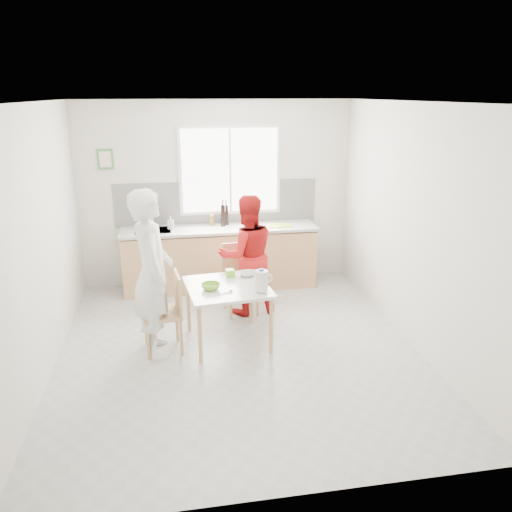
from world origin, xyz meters
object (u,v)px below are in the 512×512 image
(bowl_white, at_px, (247,274))
(wine_bottle_a, at_px, (223,215))
(dining_table, at_px, (227,292))
(person_white, at_px, (153,274))
(milk_jug, at_px, (262,280))
(chair_left, at_px, (168,309))
(chair_far, at_px, (239,275))
(wine_bottle_b, at_px, (226,215))
(person_red, at_px, (247,255))
(bowl_green, at_px, (211,287))

(bowl_white, xyz_separation_m, wine_bottle_a, (-0.11, 1.54, 0.36))
(dining_table, distance_m, person_white, 0.88)
(bowl_white, bearing_deg, milk_jug, -80.89)
(bowl_white, xyz_separation_m, milk_jug, (0.08, -0.52, 0.11))
(chair_left, bearing_deg, milk_jug, 74.41)
(dining_table, height_order, milk_jug, milk_jug)
(chair_far, bearing_deg, person_white, -145.05)
(milk_jug, bearing_deg, wine_bottle_a, 88.95)
(chair_left, distance_m, wine_bottle_b, 2.24)
(person_white, relative_size, person_red, 1.18)
(dining_table, bearing_deg, bowl_white, 46.35)
(bowl_green, xyz_separation_m, milk_jug, (0.55, -0.17, 0.10))
(bowl_green, xyz_separation_m, wine_bottle_b, (0.40, 1.97, 0.34))
(bowl_white, bearing_deg, person_white, -160.90)
(bowl_green, xyz_separation_m, wine_bottle_a, (0.35, 1.89, 0.35))
(bowl_green, bearing_deg, milk_jug, -17.20)
(chair_far, bearing_deg, milk_jug, -91.36)
(bowl_white, relative_size, wine_bottle_b, 0.67)
(chair_far, distance_m, milk_jug, 1.15)
(person_white, bearing_deg, bowl_white, -77.44)
(person_white, distance_m, wine_bottle_b, 2.24)
(person_red, height_order, wine_bottle_a, person_red)
(chair_far, xyz_separation_m, bowl_white, (0.02, -0.57, 0.22))
(person_white, distance_m, bowl_green, 0.65)
(wine_bottle_b, bearing_deg, wine_bottle_a, -126.30)
(chair_far, bearing_deg, person_red, -39.34)
(person_white, height_order, bowl_white, person_white)
(bowl_green, relative_size, milk_jug, 0.85)
(chair_left, bearing_deg, person_white, -90.00)
(person_red, bearing_deg, bowl_green, 51.43)
(chair_far, bearing_deg, chair_left, -141.55)
(person_red, bearing_deg, chair_left, 33.79)
(dining_table, relative_size, milk_jug, 3.99)
(chair_left, distance_m, wine_bottle_a, 2.15)
(person_white, relative_size, bowl_green, 8.74)
(chair_left, xyz_separation_m, chair_far, (0.93, 0.93, 0.00))
(milk_jug, xyz_separation_m, wine_bottle_b, (-0.14, 2.14, 0.24))
(wine_bottle_a, bearing_deg, milk_jug, -84.51)
(bowl_white, height_order, wine_bottle_a, wine_bottle_a)
(bowl_white, distance_m, wine_bottle_a, 1.58)
(chair_far, height_order, person_red, person_red)
(person_white, xyz_separation_m, milk_jug, (1.17, -0.15, -0.10))
(chair_left, distance_m, chair_far, 1.32)
(bowl_green, bearing_deg, wine_bottle_b, 78.43)
(dining_table, relative_size, bowl_white, 5.02)
(bowl_green, height_order, wine_bottle_b, wine_bottle_b)
(bowl_green, height_order, milk_jug, milk_jug)
(chair_left, distance_m, person_red, 1.38)
(milk_jug, distance_m, wine_bottle_b, 2.16)
(person_red, bearing_deg, chair_far, -39.34)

